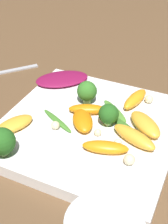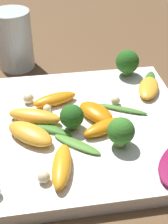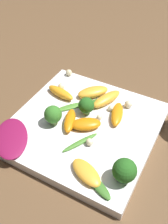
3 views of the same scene
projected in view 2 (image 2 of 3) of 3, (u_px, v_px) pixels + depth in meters
The scene contains 22 objects.
ground_plane at pixel (91, 132), 0.48m from camera, with size 2.40×2.40×0.00m, color brown.
plate at pixel (91, 127), 0.47m from camera, with size 0.29×0.29×0.02m.
drinking_glass at pixel (14, 40), 0.61m from camera, with size 0.07×0.07×0.11m.
orange_segment_0 at pixel (149, 88), 0.52m from camera, with size 0.08×0.06×0.02m.
orange_segment_1 at pixel (96, 112), 0.47m from camera, with size 0.07×0.06×0.02m.
orange_segment_2 at pixel (62, 166), 0.38m from camera, with size 0.08×0.04×0.02m.
orange_segment_3 at pixel (35, 116), 0.46m from camera, with size 0.05×0.08×0.02m.
orange_segment_4 at pixel (55, 99), 0.50m from camera, with size 0.04×0.08×0.02m.
orange_segment_5 at pixel (105, 127), 0.44m from camera, with size 0.05×0.07×0.02m.
orange_segment_6 at pixel (30, 134), 0.43m from camera, with size 0.07×0.08×0.02m.
broccoli_floret_0 at pixel (121, 132), 0.41m from camera, with size 0.04×0.04×0.04m.
broccoli_floret_1 at pixel (127, 62), 0.56m from camera, with size 0.04×0.04×0.05m.
broccoli_floret_2 at pixel (72, 117), 0.44m from camera, with size 0.03×0.03×0.04m.
arugula_sprig_0 at pixel (77, 144), 0.42m from camera, with size 0.06×0.07×0.01m.
arugula_sprig_1 at pixel (122, 109), 0.49m from camera, with size 0.05×0.08×0.01m.
arugula_sprig_2 at pixel (149, 80), 0.55m from camera, with size 0.06×0.04×0.01m.
arugula_sprig_3 at pixel (45, 127), 0.45m from camera, with size 0.06×0.08×0.01m.
macadamia_nut_0 at pixel (115, 100), 0.50m from camera, with size 0.01×0.01×0.01m.
macadamia_nut_1 at pixel (73, 110), 0.48m from camera, with size 0.01×0.01×0.01m.
macadamia_nut_2 at pixel (47, 109), 0.48m from camera, with size 0.01×0.01×0.01m.
macadamia_nut_3 at pixel (28, 98), 0.50m from camera, with size 0.02×0.02×0.02m.
macadamia_nut_4 at pixel (44, 177), 0.37m from camera, with size 0.02×0.02×0.02m.
Camera 2 is at (0.35, -0.06, 0.32)m, focal length 50.00 mm.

